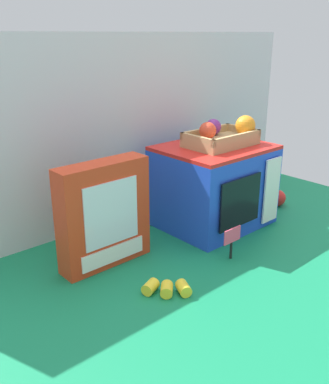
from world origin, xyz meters
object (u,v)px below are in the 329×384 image
Objects in this scene: loose_toy_banana at (167,288)px; loose_toy_apple at (278,198)px; food_groups_crate at (223,135)px; price_sign at (232,239)px; toy_microwave at (214,186)px; cookie_set_box at (104,215)px.

loose_toy_banana is 1.75× the size of loose_toy_apple.
food_groups_crate is 2.47× the size of price_sign.
toy_microwave reaches higher than loose_toy_banana.
toy_microwave is at bearing 27.93° from loose_toy_banana.
price_sign is 1.56× the size of loose_toy_apple.
food_groups_crate reaches higher than cookie_set_box.
cookie_set_box is at bearing 142.01° from price_sign.
food_groups_crate is at bearing 48.60° from price_sign.
loose_toy_banana is at bearing -177.64° from price_sign.
cookie_set_box reaches higher than loose_toy_banana.
price_sign reaches higher than loose_toy_banana.
food_groups_crate is 0.80× the size of cookie_set_box.
price_sign is at bearing -131.40° from food_groups_crate.
loose_toy_apple is at bearing -10.00° from toy_microwave.
loose_toy_apple is (0.28, -0.05, -0.28)m from food_groups_crate.
food_groups_crate is at bearing -1.93° from cookie_set_box.
food_groups_crate is at bearing 168.98° from loose_toy_apple.
cookie_set_box reaches higher than toy_microwave.
loose_toy_apple is (0.47, 0.16, -0.03)m from price_sign.
loose_toy_banana is (-0.27, -0.01, -0.05)m from price_sign.
loose_toy_apple is at bearing -11.02° from food_groups_crate.
toy_microwave is 0.34m from loose_toy_apple.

